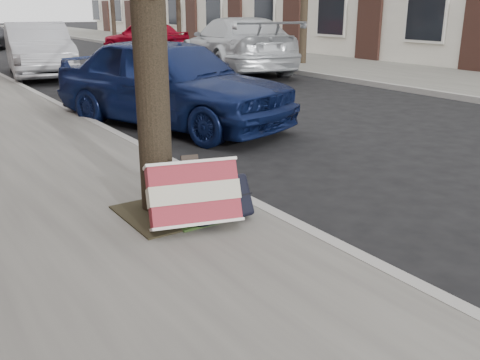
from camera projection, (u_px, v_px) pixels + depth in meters
ground at (431, 220)px, 4.85m from camera, size 120.00×120.00×0.00m
far_sidewalk at (236, 53)px, 20.79m from camera, size 4.00×70.00×0.12m
dirt_patch at (173, 212)px, 4.70m from camera, size 0.85×0.85×0.02m
suitcase_red at (193, 194)px, 4.32m from camera, size 0.80×0.58×0.56m
suitcase_navy at (221, 199)px, 4.45m from camera, size 0.51×0.30×0.40m
car_near_front at (171, 82)px, 8.40m from camera, size 2.94×4.47×1.41m
car_near_mid at (39, 50)px, 14.32m from camera, size 2.15×4.48×1.42m
car_far_front at (236, 45)px, 15.24m from camera, size 3.35×5.64×1.53m
car_far_back at (145, 38)px, 20.72m from camera, size 2.60×4.03×1.28m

